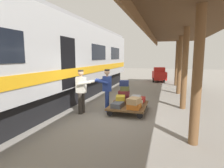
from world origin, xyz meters
TOP-DOWN VIEW (x-y plane):
  - ground_plane at (0.00, 0.00)m, footprint 60.00×60.00m
  - platform_canopy at (-2.27, 0.00)m, footprint 3.20×17.86m
  - train_car at (3.60, 0.00)m, footprint 3.02×19.71m
  - luggage_cart at (-0.20, -0.57)m, footprint 1.41×1.81m
  - suitcase_cream_canvas at (-0.51, -0.57)m, footprint 0.53×0.51m
  - suitcase_red_plastic at (-0.51, -1.07)m, footprint 0.55×0.62m
  - suitcase_brown_leather at (0.12, -0.57)m, footprint 0.48×0.59m
  - suitcase_maroon_trunk at (0.12, -1.07)m, footprint 0.40×0.57m
  - suitcase_slate_roller at (0.12, -0.08)m, footprint 0.42×0.62m
  - suitcase_orange_carryall at (-0.51, -0.08)m, footprint 0.48×0.60m
  - suitcase_yellow_case at (0.13, -0.56)m, footprint 0.44×0.58m
  - suitcase_burgundy_valise at (0.11, -1.11)m, footprint 0.42×0.45m
  - suitcase_olive_duffel at (0.08, -1.13)m, footprint 0.47×0.51m
  - suitcase_gray_aluminum at (-0.48, -0.60)m, footprint 0.34×0.46m
  - suitcase_tan_vintage at (-0.51, -0.05)m, footprint 0.51×0.60m
  - suitcase_navy_fabric at (0.11, -1.14)m, footprint 0.44×0.43m
  - porter_in_overalls at (0.70, -0.49)m, footprint 0.72×0.54m
  - porter_by_door at (1.50, 0.14)m, footprint 0.69×0.46m
  - baggage_tug at (-0.99, -10.40)m, footprint 1.38×1.87m

SIDE VIEW (x-z plane):
  - ground_plane at x=0.00m, z-range 0.00..0.00m
  - luggage_cart at x=-0.20m, z-range 0.11..0.41m
  - suitcase_cream_canvas at x=-0.51m, z-range 0.30..0.48m
  - suitcase_brown_leather at x=0.12m, z-range 0.30..0.48m
  - suitcase_slate_roller at x=0.12m, z-range 0.30..0.48m
  - suitcase_orange_carryall at x=-0.51m, z-range 0.30..0.48m
  - suitcase_red_plastic at x=-0.51m, z-range 0.30..0.51m
  - suitcase_maroon_trunk at x=0.12m, z-range 0.30..0.55m
  - suitcase_yellow_case at x=0.13m, z-range 0.48..0.64m
  - suitcase_gray_aluminum at x=-0.48m, z-range 0.48..0.67m
  - suitcase_tan_vintage at x=-0.51m, z-range 0.48..0.70m
  - baggage_tug at x=-0.99m, z-range -0.02..1.28m
  - suitcase_burgundy_valise at x=0.11m, z-range 0.55..0.76m
  - suitcase_olive_duffel at x=0.08m, z-range 0.76..0.96m
  - porter_in_overalls at x=0.70m, z-range 0.07..1.78m
  - porter_by_door at x=1.50m, z-range 0.07..1.78m
  - suitcase_navy_fabric at x=0.11m, z-range 0.96..1.19m
  - train_car at x=3.60m, z-range 0.06..4.06m
  - platform_canopy at x=-2.27m, z-range 1.50..5.06m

